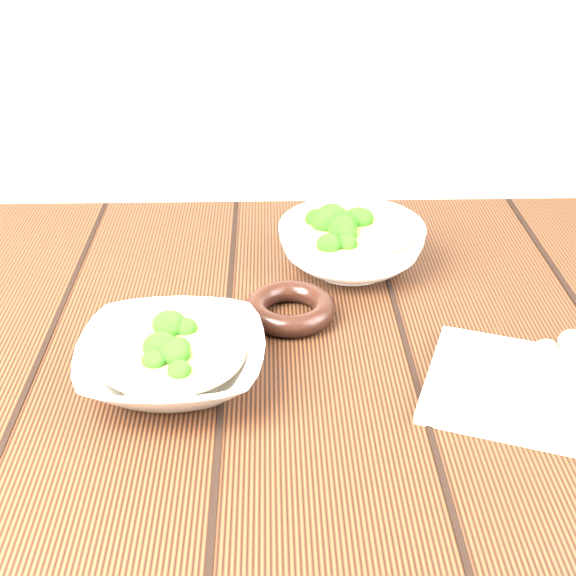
{
  "coord_description": "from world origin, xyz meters",
  "views": [
    {
      "loc": [
        0.03,
        -0.74,
        1.24
      ],
      "look_at": [
        0.05,
        0.04,
        0.8
      ],
      "focal_mm": 50.0,
      "sensor_mm": 36.0,
      "label": 1
    }
  ],
  "objects_px": {
    "table": "(247,431)",
    "trivet": "(290,308)",
    "napkin": "(530,390)",
    "soup_bowl_front": "(172,360)",
    "soup_bowl_back": "(351,244)"
  },
  "relations": [
    {
      "from": "table",
      "to": "trivet",
      "type": "distance_m",
      "value": 0.15
    },
    {
      "from": "soup_bowl_front",
      "to": "trivet",
      "type": "xyz_separation_m",
      "value": [
        0.12,
        0.12,
        -0.01
      ]
    },
    {
      "from": "napkin",
      "to": "soup_bowl_front",
      "type": "bearing_deg",
      "value": -164.82
    },
    {
      "from": "table",
      "to": "soup_bowl_back",
      "type": "distance_m",
      "value": 0.28
    },
    {
      "from": "soup_bowl_front",
      "to": "trivet",
      "type": "height_order",
      "value": "soup_bowl_front"
    },
    {
      "from": "napkin",
      "to": "trivet",
      "type": "bearing_deg",
      "value": 167.74
    },
    {
      "from": "table",
      "to": "trivet",
      "type": "height_order",
      "value": "trivet"
    },
    {
      "from": "soup_bowl_back",
      "to": "napkin",
      "type": "distance_m",
      "value": 0.32
    },
    {
      "from": "soup_bowl_back",
      "to": "soup_bowl_front",
      "type": "bearing_deg",
      "value": -130.14
    },
    {
      "from": "trivet",
      "to": "napkin",
      "type": "bearing_deg",
      "value": -32.85
    },
    {
      "from": "trivet",
      "to": "napkin",
      "type": "height_order",
      "value": "trivet"
    },
    {
      "from": "soup_bowl_front",
      "to": "soup_bowl_back",
      "type": "xyz_separation_m",
      "value": [
        0.21,
        0.24,
        0.01
      ]
    },
    {
      "from": "trivet",
      "to": "napkin",
      "type": "distance_m",
      "value": 0.28
    },
    {
      "from": "soup_bowl_back",
      "to": "napkin",
      "type": "bearing_deg",
      "value": -60.93
    },
    {
      "from": "trivet",
      "to": "napkin",
      "type": "xyz_separation_m",
      "value": [
        0.24,
        -0.15,
        -0.01
      ]
    }
  ]
}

